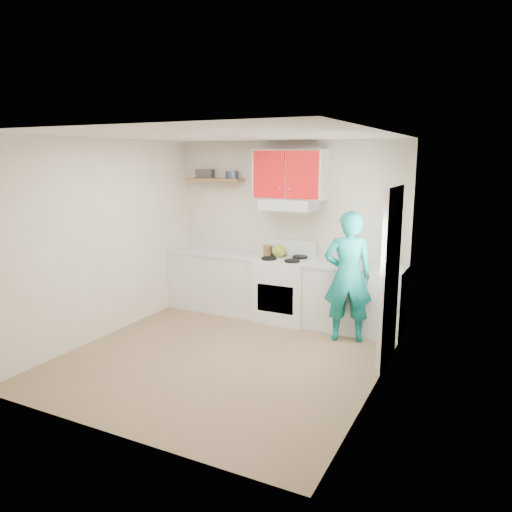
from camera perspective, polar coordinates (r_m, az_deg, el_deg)
The scene contains 21 objects.
floor at distance 6.03m, azimuth -3.68°, elevation -11.58°, with size 3.80×3.80×0.00m, color brown.
ceiling at distance 5.56m, azimuth -4.03°, elevation 13.91°, with size 3.60×3.80×0.04m, color white.
back_wall at distance 7.33m, azimuth 3.66°, elevation 3.12°, with size 3.60×0.04×2.60m, color beige.
front_wall at distance 4.17m, azimuth -17.15°, elevation -3.77°, with size 3.60×0.04×2.60m, color beige.
left_wall at distance 6.73m, azimuth -17.21°, elevation 1.89°, with size 0.04×3.80×2.60m, color beige.
right_wall at distance 5.01m, azimuth 14.24°, elevation -1.10°, with size 0.04×3.80×2.60m, color beige.
door at distance 5.75m, azimuth 15.37°, elevation -2.39°, with size 0.05×0.85×2.05m, color white.
door_glass at distance 5.67m, azimuth 15.33°, elevation 1.82°, with size 0.01×0.55×0.95m, color white.
counter_left at distance 7.70m, azimuth -4.45°, elevation -2.94°, with size 1.52×0.60×0.90m, color silver.
counter_right at distance 6.88m, azimuth 11.40°, elevation -4.90°, with size 1.32×0.60×0.90m, color silver.
stove at distance 7.17m, azimuth 3.30°, elevation -3.92°, with size 0.76×0.65×0.92m, color white.
range_hood at distance 7.05m, azimuth 3.75°, elevation 6.02°, with size 0.76×0.44×0.15m, color silver.
upper_cabinets at distance 7.07m, azimuth 3.97°, elevation 9.49°, with size 1.02×0.33×0.70m, color red.
shelf at distance 7.65m, azimuth -4.77°, elevation 8.87°, with size 0.90×0.30×0.04m, color brown.
books at distance 7.79m, azimuth -5.96°, elevation 9.52°, with size 0.26×0.19×0.13m, color #3D363A.
tin at distance 7.50m, azimuth -2.80°, elevation 9.42°, with size 0.19×0.19×0.12m, color #333D4C.
kettle at distance 7.16m, azimuth 2.70°, elevation 0.58°, with size 0.21×0.21×0.18m, color olive.
crock at distance 7.28m, azimuth 1.40°, elevation 0.57°, with size 0.14×0.14×0.17m, color brown.
cutting_board at distance 6.82m, azimuth 10.73°, elevation -1.03°, with size 0.32×0.23×0.02m, color olive.
silicone_mat at distance 6.61m, azimuth 14.75°, elevation -1.66°, with size 0.32×0.27×0.01m, color red.
person at distance 6.38m, azimuth 10.67°, elevation -2.39°, with size 0.62×0.41×1.71m, color #0D7972.
Camera 1 is at (2.81, -4.79, 2.36)m, focal length 34.31 mm.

